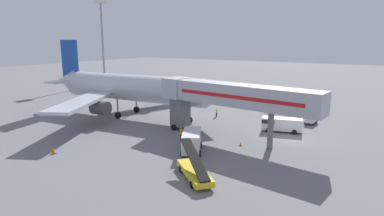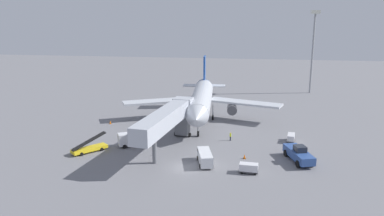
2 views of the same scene
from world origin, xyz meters
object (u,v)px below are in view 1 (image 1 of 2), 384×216
at_px(airplane_at_gate, 129,88).
at_px(jet_bridge, 226,96).
at_px(safety_cone_charlie, 241,144).
at_px(safety_cone_alpha, 273,118).
at_px(baggage_cart_far_left, 311,119).
at_px(ground_crew_worker_midground, 217,112).
at_px(safety_cone_bravo, 53,151).
at_px(service_van_near_center, 281,124).
at_px(pushback_tug, 287,104).
at_px(service_van_near_right, 192,140).
at_px(belt_loader_truck, 195,171).
at_px(baggage_cart_rear_left, 237,101).
at_px(apron_light_mast, 102,26).
at_px(ground_crew_worker_foreground, 181,133).

xyz_separation_m(airplane_at_gate, jet_bridge, (-3.00, -19.51, 0.76)).
bearing_deg(safety_cone_charlie, safety_cone_alpha, 3.28).
bearing_deg(baggage_cart_far_left, ground_crew_worker_midground, 103.85).
height_order(ground_crew_worker_midground, safety_cone_bravo, ground_crew_worker_midground).
bearing_deg(airplane_at_gate, safety_cone_charlie, -102.04).
distance_m(airplane_at_gate, service_van_near_center, 25.29).
relative_size(service_van_near_center, baggage_cart_far_left, 2.07).
bearing_deg(baggage_cart_far_left, pushback_tug, 37.29).
bearing_deg(safety_cone_bravo, service_van_near_right, -54.45).
relative_size(pushback_tug, baggage_cart_far_left, 2.77).
bearing_deg(jet_bridge, belt_loader_truck, -165.96).
xyz_separation_m(ground_crew_worker_midground, safety_cone_alpha, (2.83, -8.76, -0.49)).
bearing_deg(baggage_cart_rear_left, pushback_tug, -88.20).
xyz_separation_m(baggage_cart_rear_left, ground_crew_worker_midground, (-10.93, -1.22, 0.09)).
relative_size(airplane_at_gate, belt_loader_truck, 6.10).
bearing_deg(pushback_tug, safety_cone_bravo, 156.99).
relative_size(baggage_cart_far_left, safety_cone_bravo, 3.68).
height_order(service_van_near_center, baggage_cart_rear_left, service_van_near_center).
bearing_deg(jet_bridge, safety_cone_alpha, -9.31).
distance_m(service_van_near_right, safety_cone_charlie, 6.37).
relative_size(airplane_at_gate, baggage_cart_far_left, 12.59).
xyz_separation_m(pushback_tug, ground_crew_worker_midground, (-11.24, 8.61, -0.38)).
relative_size(safety_cone_alpha, safety_cone_bravo, 0.97).
bearing_deg(service_van_near_right, baggage_cart_rear_left, 13.83).
xyz_separation_m(belt_loader_truck, safety_cone_alpha, (25.87, 1.10, -0.39)).
relative_size(baggage_cart_rear_left, ground_crew_worker_midground, 1.81).
relative_size(baggage_cart_rear_left, safety_cone_bravo, 3.86).
relative_size(jet_bridge, apron_light_mast, 0.94).
distance_m(airplane_at_gate, service_van_near_right, 21.12).
height_order(service_van_near_center, baggage_cart_far_left, service_van_near_center).
xyz_separation_m(pushback_tug, safety_cone_bravo, (-37.11, 15.76, -0.86)).
bearing_deg(baggage_cart_far_left, safety_cone_bravo, 143.71).
xyz_separation_m(baggage_cart_far_left, safety_cone_alpha, (-0.73, 5.70, -0.44)).
bearing_deg(service_van_near_right, ground_crew_worker_foreground, 51.25).
xyz_separation_m(belt_loader_truck, baggage_cart_rear_left, (33.97, 11.08, 0.02)).
relative_size(baggage_cart_far_left, safety_cone_alpha, 3.81).
bearing_deg(apron_light_mast, ground_crew_worker_foreground, -124.38).
relative_size(belt_loader_truck, service_van_near_right, 1.10).
distance_m(pushback_tug, service_van_near_right, 28.16).
bearing_deg(baggage_cart_rear_left, safety_cone_alpha, -129.09).
relative_size(service_van_near_center, ground_crew_worker_foreground, 3.13).
height_order(airplane_at_gate, apron_light_mast, apron_light_mast).
distance_m(safety_cone_alpha, apron_light_mast, 61.79).
bearing_deg(baggage_cart_far_left, baggage_cart_rear_left, 64.82).
bearing_deg(service_van_near_center, apron_light_mast, 68.50).
xyz_separation_m(pushback_tug, baggage_cart_rear_left, (-0.31, 9.83, -0.46)).
bearing_deg(ground_crew_worker_midground, pushback_tug, -37.45).
distance_m(baggage_cart_far_left, baggage_cart_rear_left, 17.32).
height_order(jet_bridge, safety_cone_bravo, jet_bridge).
relative_size(ground_crew_worker_midground, apron_light_mast, 0.07).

